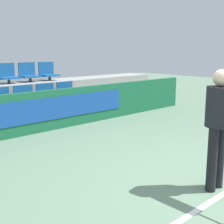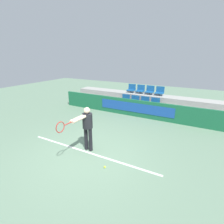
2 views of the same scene
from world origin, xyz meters
TOP-DOWN VIEW (x-y plane):
  - barrier_wall at (0.00, 4.44)m, footprint 9.42×0.14m
  - bleacher_tier_front at (0.00, 4.96)m, footprint 9.02×0.88m
  - bleacher_tier_middle at (0.00, 5.84)m, footprint 9.02×0.88m
  - stadium_chair_0 at (-0.88, 5.07)m, footprint 0.47×0.37m
  - stadium_chair_1 at (-0.29, 5.07)m, footprint 0.47×0.37m
  - stadium_chair_2 at (0.29, 5.07)m, footprint 0.47×0.37m
  - stadium_chair_3 at (0.88, 5.07)m, footprint 0.47×0.37m
  - stadium_chair_5 at (-0.29, 5.95)m, footprint 0.47×0.37m
  - stadium_chair_6 at (0.29, 5.95)m, footprint 0.47×0.37m
  - stadium_chair_7 at (0.88, 5.95)m, footprint 0.47×0.37m
  - tennis_player at (-0.11, 0.23)m, footprint 0.34×1.55m

SIDE VIEW (x-z plane):
  - bleacher_tier_front at x=0.00m, z-range 0.00..0.49m
  - barrier_wall at x=0.00m, z-range 0.00..0.92m
  - bleacher_tier_middle at x=0.00m, z-range 0.00..0.98m
  - stadium_chair_0 at x=-0.88m, z-range 0.45..0.96m
  - stadium_chair_1 at x=-0.29m, z-range 0.45..0.96m
  - stadium_chair_2 at x=0.29m, z-range 0.45..0.96m
  - stadium_chair_3 at x=0.88m, z-range 0.45..0.96m
  - tennis_player at x=-0.11m, z-range 0.20..1.78m
  - stadium_chair_5 at x=-0.29m, z-range 0.94..1.44m
  - stadium_chair_6 at x=0.29m, z-range 0.94..1.44m
  - stadium_chair_7 at x=0.88m, z-range 0.94..1.44m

